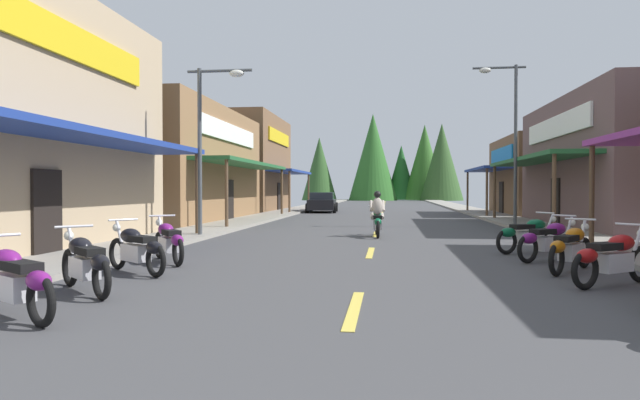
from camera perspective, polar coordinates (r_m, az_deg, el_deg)
The scene contains 20 objects.
ground at distance 32.51m, azimuth 6.32°, elevation -1.83°, with size 10.76×95.83×0.10m, color #424244.
sidewalk_left at distance 33.23m, azimuth -4.96°, elevation -1.57°, with size 2.24×95.83×0.12m, color gray.
sidewalk_right at distance 33.05m, azimuth 17.67°, elevation -1.63°, with size 2.24×95.83×0.12m, color gray.
centerline_dashes at distance 37.58m, azimuth 6.43°, elevation -1.34°, with size 0.16×73.26×0.01m.
storefront_left_middle at distance 29.44m, azimuth -15.27°, elevation 3.53°, with size 8.13×13.23×5.75m.
storefront_left_far at distance 41.42m, azimuth -8.44°, elevation 3.69°, with size 7.92×10.07×6.96m.
storefront_right_far at distance 37.72m, azimuth 24.00°, elevation 2.27°, with size 9.42×9.04×4.87m.
streetlamp_left at distance 18.70m, azimuth -11.33°, elevation 7.56°, with size 2.19×0.30×5.63m.
streetlamp_right at distance 24.74m, azimuth 18.93°, elevation 7.55°, with size 2.19×0.30×6.87m.
motorcycle_parked_right_3 at distance 10.48m, azimuth 28.11°, elevation -5.25°, with size 1.79×1.33×1.04m.
motorcycle_parked_right_4 at distance 11.86m, azimuth 24.57°, elevation -4.49°, with size 1.36×1.78×1.04m.
motorcycle_parked_right_5 at distance 13.46m, azimuth 22.69°, elevation -3.81°, with size 1.76×1.38×1.04m.
motorcycle_parked_right_6 at distance 14.95m, azimuth 20.87°, elevation -3.31°, with size 1.90×1.16×1.04m.
motorcycle_parked_left_0 at distance 7.96m, azimuth -29.17°, elevation -7.26°, with size 1.88×1.20×1.04m.
motorcycle_parked_left_1 at distance 9.39m, azimuth -23.20°, elevation -5.94°, with size 1.66×1.51×1.04m.
motorcycle_parked_left_2 at distance 11.20m, azimuth -18.52°, elevation -4.77°, with size 1.78×1.35×1.04m.
motorcycle_parked_left_3 at distance 12.65m, azimuth -15.44°, elevation -4.08°, with size 1.39×1.75×1.04m.
rider_cruising_lead at distance 18.87m, azimuth 5.97°, elevation -1.83°, with size 0.60×2.14×1.57m.
parked_car_curbside at distance 38.55m, azimuth 0.23°, elevation -0.26°, with size 2.25×4.39×1.40m.
treeline_backdrop at distance 82.23m, azimuth 7.30°, elevation 4.01°, with size 23.20×11.76×12.73m.
Camera 1 is at (0.46, 0.46, 1.63)m, focal length 30.83 mm.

